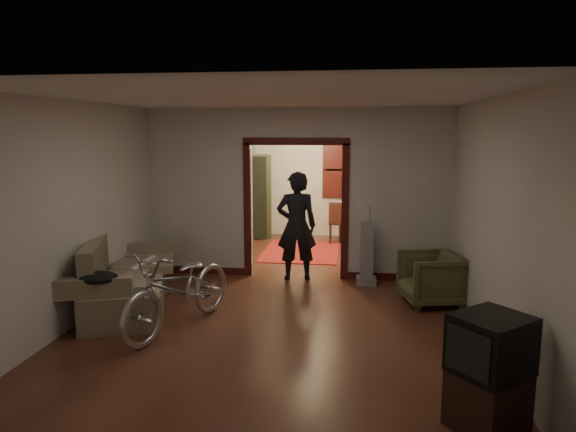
% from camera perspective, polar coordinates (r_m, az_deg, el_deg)
% --- Properties ---
extents(floor, '(5.00, 8.50, 0.01)m').
position_cam_1_polar(floor, '(8.05, 0.28, -8.11)').
color(floor, '#3D1D13').
rests_on(floor, ground).
extents(ceiling, '(5.00, 8.50, 0.01)m').
position_cam_1_polar(ceiling, '(7.69, 0.30, 12.22)').
color(ceiling, white).
rests_on(ceiling, floor).
extents(wall_back, '(5.00, 0.02, 2.80)m').
position_cam_1_polar(wall_back, '(11.95, 2.85, 4.46)').
color(wall_back, beige).
rests_on(wall_back, floor).
extents(wall_left, '(0.02, 8.50, 2.80)m').
position_cam_1_polar(wall_left, '(8.43, -16.84, 2.03)').
color(wall_left, beige).
rests_on(wall_left, floor).
extents(wall_right, '(0.02, 8.50, 2.80)m').
position_cam_1_polar(wall_right, '(7.84, 18.75, 1.41)').
color(wall_right, beige).
rests_on(wall_right, floor).
extents(partition_wall, '(5.00, 0.14, 2.80)m').
position_cam_1_polar(partition_wall, '(8.48, 0.92, 2.48)').
color(partition_wall, beige).
rests_on(partition_wall, floor).
extents(door_casing, '(1.74, 0.20, 2.32)m').
position_cam_1_polar(door_casing, '(8.52, 0.92, 0.47)').
color(door_casing, '#3D110E').
rests_on(door_casing, floor).
extents(far_window, '(0.98, 0.06, 1.28)m').
position_cam_1_polar(far_window, '(11.86, 6.22, 5.11)').
color(far_window, black).
rests_on(far_window, wall_back).
extents(chandelier, '(0.24, 0.24, 0.24)m').
position_cam_1_polar(chandelier, '(10.16, 2.08, 8.98)').
color(chandelier, '#FFE0A5').
rests_on(chandelier, ceiling).
extents(light_switch, '(0.08, 0.01, 0.12)m').
position_cam_1_polar(light_switch, '(8.37, 8.02, 1.26)').
color(light_switch, silver).
rests_on(light_switch, partition_wall).
extents(sofa, '(1.64, 2.37, 1.00)m').
position_cam_1_polar(sofa, '(7.48, -17.47, -5.93)').
color(sofa, brown).
rests_on(sofa, floor).
extents(rolled_paper, '(0.10, 0.77, 0.10)m').
position_cam_1_polar(rolled_paper, '(7.70, -15.87, -5.19)').
color(rolled_paper, beige).
rests_on(rolled_paper, sofa).
extents(jacket, '(0.52, 0.39, 0.15)m').
position_cam_1_polar(jacket, '(6.63, -20.46, -6.43)').
color(jacket, black).
rests_on(jacket, sofa).
extents(bicycle, '(1.31, 2.09, 1.04)m').
position_cam_1_polar(bicycle, '(6.49, -11.91, -7.86)').
color(bicycle, silver).
rests_on(bicycle, floor).
extents(armchair, '(0.96, 0.94, 0.73)m').
position_cam_1_polar(armchair, '(7.58, 15.60, -6.69)').
color(armchair, '#4C4E2C').
rests_on(armchair, floor).
extents(tv_stand, '(0.73, 0.72, 0.49)m').
position_cam_1_polar(tv_stand, '(4.76, 21.29, -18.47)').
color(tv_stand, black).
rests_on(tv_stand, floor).
extents(crt_tv, '(0.75, 0.74, 0.48)m').
position_cam_1_polar(crt_tv, '(4.56, 21.65, -13.13)').
color(crt_tv, black).
rests_on(crt_tv, tv_stand).
extents(vacuum, '(0.37, 0.33, 1.02)m').
position_cam_1_polar(vacuum, '(8.24, 8.76, -4.13)').
color(vacuum, gray).
rests_on(vacuum, floor).
extents(person, '(0.73, 0.55, 1.79)m').
position_cam_1_polar(person, '(8.36, 0.96, -1.13)').
color(person, black).
rests_on(person, floor).
extents(oriental_rug, '(1.52, 1.99, 0.02)m').
position_cam_1_polar(oriental_rug, '(10.46, 1.46, -3.96)').
color(oriental_rug, maroon).
rests_on(oriental_rug, floor).
extents(locker, '(1.07, 0.80, 1.90)m').
position_cam_1_polar(locker, '(11.79, -4.34, 2.18)').
color(locker, '#2B3520').
rests_on(locker, floor).
extents(globe, '(0.27, 0.27, 0.27)m').
position_cam_1_polar(globe, '(11.71, -4.40, 7.00)').
color(globe, '#1E5972').
rests_on(globe, locker).
extents(desk, '(1.10, 0.76, 0.74)m').
position_cam_1_polar(desk, '(11.46, 8.10, -1.02)').
color(desk, black).
rests_on(desk, floor).
extents(desk_chair, '(0.46, 0.46, 0.92)m').
position_cam_1_polar(desk_chair, '(11.25, 5.63, -0.71)').
color(desk_chair, black).
rests_on(desk_chair, floor).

